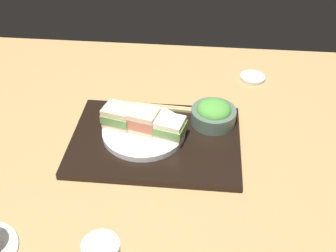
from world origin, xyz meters
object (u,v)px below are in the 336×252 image
at_px(sandwich_middle, 143,121).
at_px(small_sauce_dish, 252,78).
at_px(sandwich_plate, 144,132).
at_px(sandwich_near, 169,127).
at_px(sandwich_far, 118,116).
at_px(salad_bowl, 214,113).
at_px(chopsticks_pair, 162,107).

relative_size(sandwich_middle, small_sauce_dish, 1.06).
xyz_separation_m(sandwich_plate, sandwich_near, (-0.06, 0.01, 0.03)).
bearing_deg(sandwich_near, sandwich_far, -12.63).
xyz_separation_m(salad_bowl, chopsticks_pair, (0.14, -0.05, -0.02)).
bearing_deg(salad_bowl, small_sauce_dish, -115.54).
relative_size(sandwich_near, chopsticks_pair, 0.39).
xyz_separation_m(sandwich_plate, salad_bowl, (-0.17, -0.06, 0.02)).
bearing_deg(sandwich_far, sandwich_near, 167.37).
bearing_deg(sandwich_middle, chopsticks_pair, -106.06).
height_order(sandwich_near, sandwich_far, sandwich_far).
relative_size(chopsticks_pair, small_sauce_dish, 2.88).
xyz_separation_m(sandwich_near, sandwich_middle, (0.06, -0.01, 0.00)).
height_order(sandwich_middle, salad_bowl, sandwich_middle).
bearing_deg(sandwich_plate, sandwich_near, 167.37).
xyz_separation_m(sandwich_near, salad_bowl, (-0.11, -0.08, -0.01)).
xyz_separation_m(sandwich_far, small_sauce_dish, (-0.35, -0.30, -0.05)).
relative_size(sandwich_near, salad_bowl, 0.75).
distance_m(salad_bowl, chopsticks_pair, 0.15).
xyz_separation_m(sandwich_near, sandwich_far, (0.13, -0.03, 0.00)).
bearing_deg(sandwich_near, salad_bowl, -143.03).
relative_size(salad_bowl, chopsticks_pair, 0.52).
relative_size(sandwich_far, salad_bowl, 0.74).
xyz_separation_m(sandwich_plate, sandwich_middle, (-0.00, -0.00, 0.03)).
height_order(sandwich_near, small_sauce_dish, sandwich_near).
relative_size(sandwich_plate, sandwich_far, 2.45).
xyz_separation_m(sandwich_middle, salad_bowl, (-0.17, -0.06, -0.01)).
bearing_deg(sandwich_middle, salad_bowl, -159.12).
distance_m(sandwich_middle, sandwich_far, 0.07).
height_order(sandwich_far, chopsticks_pair, sandwich_far).
bearing_deg(sandwich_far, salad_bowl, -167.88).
bearing_deg(sandwich_middle, sandwich_far, -12.63).
distance_m(sandwich_far, chopsticks_pair, 0.14).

